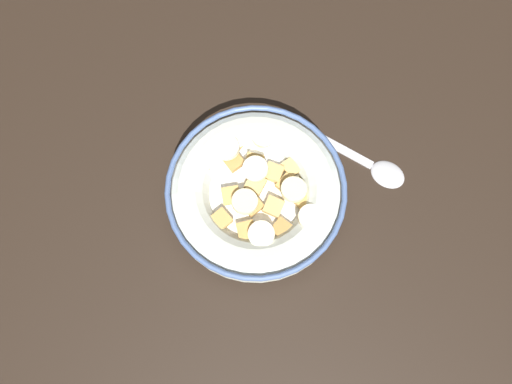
% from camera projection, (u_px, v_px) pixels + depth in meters
% --- Properties ---
extents(ground_plane, '(1.18, 1.18, 0.02)m').
position_uv_depth(ground_plane, '(256.00, 201.00, 0.54)').
color(ground_plane, black).
extents(cereal_bowl, '(0.19, 0.19, 0.05)m').
position_uv_depth(cereal_bowl, '(256.00, 193.00, 0.51)').
color(cereal_bowl, beige).
rests_on(cereal_bowl, ground_plane).
extents(spoon, '(0.16, 0.05, 0.01)m').
position_uv_depth(spoon, '(369.00, 163.00, 0.54)').
color(spoon, '#B7B7BC').
rests_on(spoon, ground_plane).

